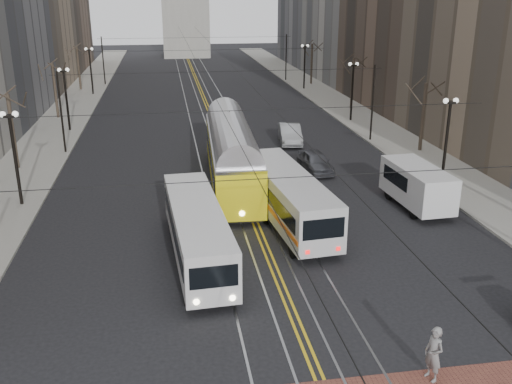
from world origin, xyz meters
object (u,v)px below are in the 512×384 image
object	(u,v)px
transit_bus	(197,233)
pedestrian_b	(434,354)
cargo_van	(417,188)
sedan_silver	(290,134)
rear_bus	(288,199)
streetcar	(232,159)
sedan_grey	(315,162)

from	to	relation	value
transit_bus	pedestrian_b	distance (m)	12.74
cargo_van	sedan_silver	bearing A→B (deg)	101.31
rear_bus	transit_bus	bearing A→B (deg)	-149.77
streetcar	pedestrian_b	world-z (taller)	streetcar
streetcar	pedestrian_b	distance (m)	21.95
rear_bus	pedestrian_b	world-z (taller)	rear_bus
streetcar	pedestrian_b	bearing A→B (deg)	-76.27
rear_bus	pedestrian_b	bearing A→B (deg)	-87.74
sedan_silver	pedestrian_b	xyz separation A→B (m)	(-2.02, -31.83, 0.17)
streetcar	cargo_van	world-z (taller)	streetcar
rear_bus	sedan_grey	distance (m)	10.16
transit_bus	rear_bus	distance (m)	6.53
sedan_grey	sedan_silver	world-z (taller)	sedan_silver
rear_bus	pedestrian_b	distance (m)	14.43
rear_bus	cargo_van	xyz separation A→B (m)	(8.20, 1.19, -0.17)
transit_bus	sedan_grey	distance (m)	16.10
sedan_silver	sedan_grey	bearing A→B (deg)	-82.94
transit_bus	rear_bus	size ratio (longest dim) A/B	0.98
sedan_silver	pedestrian_b	bearing A→B (deg)	-87.13
rear_bus	sedan_silver	bearing A→B (deg)	71.79
transit_bus	sedan_silver	size ratio (longest dim) A/B	2.18
streetcar	pedestrian_b	xyz separation A→B (m)	(4.24, -21.52, -0.79)
cargo_van	rear_bus	bearing A→B (deg)	-174.99
rear_bus	cargo_van	bearing A→B (deg)	2.74
streetcar	sedan_grey	size ratio (longest dim) A/B	3.45
streetcar	sedan_silver	distance (m)	12.11
sedan_grey	rear_bus	bearing A→B (deg)	-117.56
sedan_grey	pedestrian_b	size ratio (longest dim) A/B	2.23
transit_bus	rear_bus	world-z (taller)	rear_bus
transit_bus	cargo_van	xyz separation A→B (m)	(13.50, 4.99, -0.08)
streetcar	cargo_van	xyz separation A→B (m)	(10.50, -6.04, -0.51)
pedestrian_b	streetcar	bearing A→B (deg)	173.46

